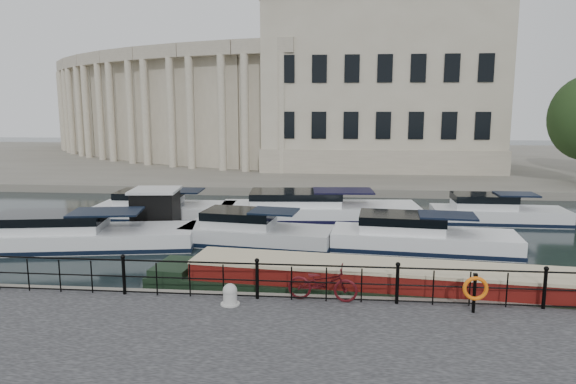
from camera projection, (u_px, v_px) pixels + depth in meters
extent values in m
plane|color=black|center=(268.00, 289.00, 17.24)|extent=(160.00, 160.00, 0.00)
cube|color=#6B665B|center=(315.00, 161.00, 55.49)|extent=(120.00, 42.00, 0.55)
cylinder|color=black|center=(124.00, 276.00, 15.21)|extent=(0.10, 0.10, 1.10)
sphere|color=black|center=(123.00, 257.00, 15.11)|extent=(0.14, 0.14, 0.14)
cylinder|color=black|center=(257.00, 280.00, 14.85)|extent=(0.10, 0.10, 1.10)
sphere|color=black|center=(257.00, 261.00, 14.75)|extent=(0.14, 0.14, 0.14)
cylinder|color=black|center=(397.00, 285.00, 14.48)|extent=(0.10, 0.10, 1.10)
sphere|color=black|center=(398.00, 264.00, 14.38)|extent=(0.14, 0.14, 0.14)
cylinder|color=black|center=(545.00, 290.00, 14.11)|extent=(0.10, 0.10, 1.10)
sphere|color=black|center=(546.00, 269.00, 14.01)|extent=(0.14, 0.14, 0.14)
cylinder|color=black|center=(257.00, 264.00, 14.76)|extent=(24.00, 0.05, 0.05)
cylinder|color=black|center=(257.00, 280.00, 14.85)|extent=(24.00, 0.04, 0.04)
cylinder|color=black|center=(257.00, 296.00, 14.92)|extent=(24.00, 0.04, 0.04)
cube|color=#ADA38C|center=(377.00, 90.00, 47.84)|extent=(20.00, 14.00, 14.00)
cube|color=#9E937F|center=(380.00, 7.00, 46.62)|extent=(20.40, 14.40, 0.80)
cube|color=#9E937F|center=(376.00, 154.00, 48.83)|extent=(20.30, 14.30, 2.00)
cube|color=#ADA38C|center=(273.00, 107.00, 45.04)|extent=(5.73, 4.06, 11.00)
cube|color=#9E937F|center=(265.00, 47.00, 42.35)|extent=(5.62, 2.73, 1.20)
cylinder|color=#ADA38C|center=(282.00, 114.00, 42.23)|extent=(0.70, 0.70, 9.80)
cylinder|color=#ADA38C|center=(245.00, 114.00, 43.23)|extent=(0.70, 0.70, 9.80)
cube|color=#ADA38C|center=(221.00, 107.00, 46.89)|extent=(5.90, 4.56, 11.00)
cube|color=#9E937F|center=(208.00, 49.00, 44.29)|extent=(5.62, 3.30, 1.20)
cylinder|color=#ADA38C|center=(222.00, 114.00, 44.01)|extent=(0.70, 0.70, 9.80)
cylinder|color=#ADA38C|center=(190.00, 113.00, 45.36)|extent=(0.70, 0.70, 9.80)
cube|color=#ADA38C|center=(177.00, 107.00, 49.29)|extent=(5.99, 4.99, 11.00)
cube|color=#9E937F|center=(160.00, 52.00, 46.80)|extent=(5.55, 3.83, 1.20)
cylinder|color=#ADA38C|center=(171.00, 113.00, 46.38)|extent=(0.70, 0.70, 9.80)
cylinder|color=#ADA38C|center=(145.00, 113.00, 48.08)|extent=(0.70, 0.70, 9.80)
cube|color=#ADA38C|center=(142.00, 107.00, 52.21)|extent=(5.99, 5.36, 11.00)
cube|color=#9E937F|center=(123.00, 56.00, 49.86)|extent=(5.40, 4.29, 1.20)
cylinder|color=#ADA38C|center=(130.00, 113.00, 49.32)|extent=(0.70, 0.70, 9.80)
cylinder|color=#ADA38C|center=(111.00, 113.00, 51.34)|extent=(0.70, 0.70, 9.80)
cube|color=#ADA38C|center=(116.00, 106.00, 55.61)|extent=(5.91, 5.64, 11.00)
cube|color=#9E937F|center=(95.00, 59.00, 53.42)|extent=(5.16, 4.70, 1.20)
cylinder|color=#ADA38C|center=(100.00, 112.00, 52.78)|extent=(0.70, 0.70, 9.80)
cylinder|color=#ADA38C|center=(86.00, 112.00, 55.08)|extent=(0.70, 0.70, 9.80)
cube|color=#ADA38C|center=(98.00, 106.00, 59.44)|extent=(5.74, 5.85, 11.00)
cube|color=#9E937F|center=(77.00, 62.00, 57.42)|extent=(4.86, 5.04, 1.20)
cylinder|color=#ADA38C|center=(79.00, 112.00, 56.71)|extent=(0.70, 0.70, 9.80)
cylinder|color=#ADA38C|center=(71.00, 112.00, 59.27)|extent=(0.70, 0.70, 9.80)
cube|color=#ADA38C|center=(87.00, 106.00, 63.64)|extent=(5.49, 5.97, 11.00)
cube|color=#9E937F|center=(67.00, 65.00, 61.82)|extent=(4.48, 5.30, 1.20)
cylinder|color=#ADA38C|center=(67.00, 112.00, 61.05)|extent=(0.70, 0.70, 9.80)
cylinder|color=#ADA38C|center=(63.00, 111.00, 63.83)|extent=(0.70, 0.70, 9.80)
cube|color=#ADA38C|center=(82.00, 106.00, 68.15)|extent=(5.16, 6.00, 11.00)
cube|color=#9E937F|center=(63.00, 68.00, 66.54)|extent=(4.04, 5.49, 1.20)
cylinder|color=#ADA38C|center=(62.00, 111.00, 65.74)|extent=(0.70, 0.70, 9.80)
cylinder|color=#ADA38C|center=(61.00, 111.00, 68.70)|extent=(0.70, 0.70, 9.80)
cube|color=#ADA38C|center=(83.00, 106.00, 72.91)|extent=(4.76, 5.95, 11.00)
cube|color=#9E937F|center=(65.00, 71.00, 71.52)|extent=(3.54, 5.60, 1.20)
cylinder|color=#ADA38C|center=(62.00, 111.00, 70.72)|extent=(0.70, 0.70, 9.80)
cylinder|color=#ADA38C|center=(65.00, 111.00, 73.81)|extent=(0.70, 0.70, 9.80)
imported|color=#470C11|center=(323.00, 283.00, 14.72)|extent=(2.07, 0.89, 1.06)
cylinder|color=#B4B4B0|center=(230.00, 298.00, 14.46)|extent=(0.39, 0.39, 0.41)
sphere|color=#B4B4B0|center=(230.00, 291.00, 14.42)|extent=(0.41, 0.41, 0.41)
cylinder|color=#B4B4B0|center=(230.00, 304.00, 14.49)|extent=(0.54, 0.54, 0.04)
cylinder|color=black|center=(474.00, 294.00, 13.84)|extent=(0.09, 0.09, 1.07)
cube|color=black|center=(475.00, 275.00, 13.75)|extent=(0.11, 0.11, 0.07)
torus|color=orange|center=(475.00, 288.00, 13.73)|extent=(0.68, 0.11, 0.68)
cube|color=black|center=(382.00, 298.00, 16.21)|extent=(15.44, 3.63, 0.92)
cube|color=#5F110D|center=(383.00, 278.00, 16.10)|extent=(12.36, 3.01, 0.71)
cube|color=beige|center=(383.00, 266.00, 16.04)|extent=(12.37, 3.07, 0.10)
cube|color=#6B665B|center=(157.00, 230.00, 25.25)|extent=(3.29, 2.84, 0.25)
cube|color=black|center=(156.00, 209.00, 25.08)|extent=(2.23, 2.23, 1.83)
cube|color=silver|center=(155.00, 190.00, 24.92)|extent=(2.45, 2.45, 0.12)
cube|color=silver|center=(80.00, 243.00, 22.38)|extent=(10.17, 4.46, 1.20)
cube|color=black|center=(80.00, 244.00, 22.39)|extent=(10.27, 4.50, 0.18)
cube|color=silver|center=(51.00, 224.00, 22.15)|extent=(4.75, 3.02, 0.90)
cube|color=black|center=(106.00, 212.00, 22.25)|extent=(3.24, 2.44, 0.08)
cube|color=silver|center=(257.00, 240.00, 22.80)|extent=(6.89, 3.24, 1.20)
cube|color=black|center=(257.00, 242.00, 22.82)|extent=(6.96, 3.27, 0.18)
cube|color=silver|center=(240.00, 221.00, 22.84)|extent=(3.22, 2.32, 0.90)
cube|color=black|center=(274.00, 211.00, 22.40)|extent=(2.20, 1.91, 0.08)
cube|color=white|center=(423.00, 245.00, 21.97)|extent=(7.94, 3.17, 1.20)
cube|color=black|center=(423.00, 247.00, 21.98)|extent=(8.02, 3.20, 0.18)
cube|color=white|center=(402.00, 225.00, 22.00)|extent=(3.66, 2.32, 0.90)
cube|color=black|center=(447.00, 215.00, 21.57)|extent=(2.48, 1.92, 0.08)
cube|color=white|center=(166.00, 215.00, 28.15)|extent=(7.46, 2.84, 1.20)
cube|color=black|center=(166.00, 216.00, 28.16)|extent=(7.54, 2.87, 0.18)
cube|color=white|center=(150.00, 199.00, 28.06)|extent=(3.38, 2.26, 0.90)
cube|color=black|center=(181.00, 191.00, 27.86)|extent=(2.27, 1.91, 0.08)
cube|color=white|center=(319.00, 215.00, 28.06)|extent=(10.87, 3.79, 1.20)
cube|color=black|center=(319.00, 216.00, 28.07)|extent=(10.98, 3.83, 0.18)
cube|color=white|center=(296.00, 200.00, 27.94)|extent=(4.97, 2.81, 0.90)
cube|color=black|center=(343.00, 191.00, 27.81)|extent=(3.35, 2.33, 0.08)
cube|color=silver|center=(498.00, 219.00, 27.02)|extent=(6.83, 2.25, 1.20)
cube|color=black|center=(498.00, 221.00, 27.03)|extent=(6.90, 2.27, 0.18)
cube|color=silver|center=(483.00, 203.00, 26.96)|extent=(3.08, 1.82, 0.90)
cube|color=black|center=(516.00, 194.00, 26.71)|extent=(2.06, 1.55, 0.08)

